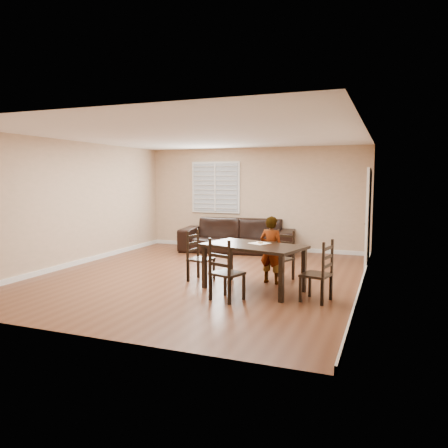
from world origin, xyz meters
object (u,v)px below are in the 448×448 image
Objects in this scene: chair_right at (323,274)px; chair_far at (222,273)px; chair_left at (196,258)px; child at (271,250)px; sofa at (237,235)px; dining_table at (253,250)px; donut at (260,242)px; chair_near at (284,257)px.

chair_far is at bearing -57.95° from chair_right.
chair_far is at bearing -132.94° from chair_left.
child reaches higher than chair_far.
sofa is (-1.70, 3.01, -0.19)m from child.
donut is (0.07, 0.18, 0.11)m from dining_table.
dining_table is 1.08m from chair_near.
chair_right is (1.22, -0.32, -0.26)m from dining_table.
chair_left is at bearing 22.14° from child.
chair_far reaches higher than donut.
dining_table is 0.22m from donut.
donut is at bearing 88.75° from child.
dining_table is 2.01× the size of chair_near.
sofa is (-1.62, 3.41, -0.38)m from donut.
child is at bearing 90.00° from dining_table.
child is (0.16, 0.58, -0.08)m from dining_table.
donut reaches higher than dining_table.
chair_far is 0.80× the size of child.
donut is (-1.15, 0.50, 0.37)m from chair_right.
chair_left is (-1.22, 0.31, -0.27)m from dining_table.
chair_far reaches higher than dining_table.
sofa is at bearing -49.41° from child.
dining_table is 1.93× the size of chair_right.
chair_left is 2.52m from chair_right.
chair_right is 1.41m from child.
dining_table is 3.92m from sofa.
donut is (-0.22, -0.83, 0.38)m from chair_near.
dining_table is at bearing -92.54° from chair_right.
chair_right is at bearing 150.52° from child.
chair_right is (0.93, -1.33, 0.02)m from chair_near.
chair_left reaches higher than donut.
sofa is at bearing -132.39° from chair_right.
child is 3.46m from sofa.
chair_near is at bearing -58.40° from chair_left.
child is 13.42× the size of donut.
chair_right is at bearing -141.15° from chair_far.
chair_near reaches higher than sofa.
sofa is (-1.83, 2.58, 0.01)m from chair_near.
dining_table is 1.89× the size of chair_far.
child is at bearing -68.13° from sofa.
dining_table is 0.91m from chair_far.
chair_right is at bearing -32.71° from chair_near.
chair_left reaches higher than sofa.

